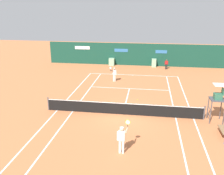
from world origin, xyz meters
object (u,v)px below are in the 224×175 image
Objects in this scene: tennis_ball_mid_court at (124,79)px; tennis_ball_near_service_line at (137,99)px; player_on_baseline at (114,73)px; ball_kid_right_post at (166,64)px; player_near_side at (122,137)px; umpire_chair at (218,98)px.

tennis_ball_near_service_line is (1.88, -6.41, 0.00)m from tennis_ball_mid_court.
ball_kid_right_post is (6.04, 6.56, -0.17)m from player_on_baseline.
tennis_ball_mid_court is (-1.43, 14.99, -0.95)m from player_near_side.
tennis_ball_mid_court is 6.68m from tennis_ball_near_service_line.
player_on_baseline reaches higher than ball_kid_right_post.
ball_kid_right_post reaches higher than tennis_ball_near_service_line.
tennis_ball_mid_court is at bearing 40.89° from ball_kid_right_post.
ball_kid_right_post reaches higher than tennis_ball_mid_court.
tennis_ball_mid_court is (0.98, 1.02, -0.90)m from player_on_baseline.
player_near_side is 27.29× the size of tennis_ball_near_service_line.
umpire_chair is 8.06m from player_near_side.
player_near_side is at bearing 117.79° from player_on_baseline.
tennis_ball_near_service_line is at bearing 68.42° from ball_kid_right_post.
umpire_chair reaches higher than player_near_side.
ball_kid_right_post is 12.39m from tennis_ball_near_service_line.
player_on_baseline is at bearing 44.07° from umpire_chair.
ball_kid_right_post is at bearing 75.08° from tennis_ball_near_service_line.
umpire_chair reaches higher than tennis_ball_mid_court.
player_near_side is 1.40× the size of ball_kid_right_post.
ball_kid_right_post is 7.54m from tennis_ball_mid_court.
tennis_ball_mid_court is (-7.66, 9.94, -1.80)m from umpire_chair.
tennis_ball_near_service_line is (-3.18, -11.95, -0.73)m from ball_kid_right_post.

